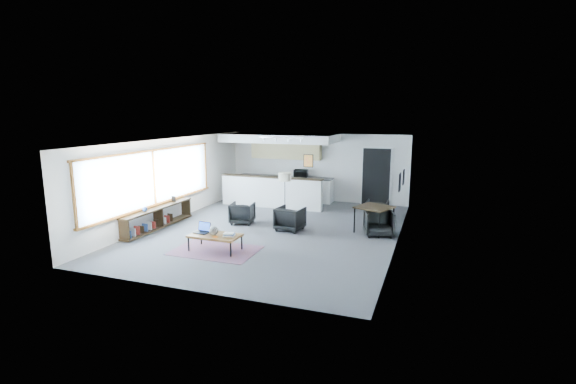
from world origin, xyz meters
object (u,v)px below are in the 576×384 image
(coffee_table, at_px, (215,236))
(armchair_right, at_px, (290,217))
(laptop, at_px, (203,229))
(book_stack, at_px, (229,235))
(floor_lamp, at_px, (285,178))
(ceramic_pot, at_px, (214,230))
(dining_table, at_px, (374,209))
(armchair_left, at_px, (242,212))
(dining_chair_far, at_px, (377,211))
(dining_chair_near, at_px, (379,224))
(microwave, at_px, (301,173))

(coffee_table, height_order, armchair_right, armchair_right)
(laptop, xyz_separation_m, armchair_right, (1.53, 2.28, -0.11))
(book_stack, height_order, floor_lamp, floor_lamp)
(ceramic_pot, xyz_separation_m, floor_lamp, (0.41, 3.97, 0.73))
(laptop, xyz_separation_m, ceramic_pot, (0.38, -0.12, 0.04))
(dining_table, bearing_deg, armchair_left, -174.51)
(ceramic_pot, relative_size, dining_chair_far, 0.39)
(coffee_table, xyz_separation_m, laptop, (-0.39, 0.08, 0.10))
(laptop, xyz_separation_m, dining_table, (3.86, 2.88, 0.20))
(coffee_table, bearing_deg, armchair_right, 64.82)
(armchair_right, xyz_separation_m, floor_lamp, (-0.74, 1.57, 0.88))
(coffee_table, relative_size, book_stack, 4.01)
(dining_chair_near, relative_size, dining_chair_far, 1.12)
(ceramic_pot, height_order, dining_chair_near, dining_chair_near)
(floor_lamp, xyz_separation_m, dining_table, (3.07, -0.97, -0.57))
(ceramic_pot, bearing_deg, dining_chair_near, 37.04)
(book_stack, xyz_separation_m, floor_lamp, (0.01, 3.93, 0.81))
(dining_chair_near, bearing_deg, laptop, -163.61)
(coffee_table, distance_m, ceramic_pot, 0.15)
(dining_chair_near, distance_m, dining_chair_far, 1.71)
(armchair_right, relative_size, dining_chair_near, 1.14)
(ceramic_pot, height_order, book_stack, ceramic_pot)
(book_stack, distance_m, dining_chair_far, 5.31)
(coffee_table, height_order, laptop, laptop)
(armchair_left, relative_size, dining_table, 0.61)
(coffee_table, xyz_separation_m, book_stack, (0.39, 0.01, 0.07))
(armchair_right, relative_size, dining_chair_far, 1.28)
(book_stack, bearing_deg, floor_lamp, 89.81)
(armchair_right, bearing_deg, ceramic_pot, 70.85)
(floor_lamp, bearing_deg, dining_chair_near, -20.54)
(coffee_table, bearing_deg, dining_chair_far, 53.18)
(dining_table, height_order, microwave, microwave)
(floor_lamp, height_order, dining_chair_far, floor_lamp)
(armchair_left, xyz_separation_m, microwave, (0.67, 3.80, 0.75))
(armchair_left, relative_size, microwave, 1.35)
(armchair_left, height_order, dining_table, dining_table)
(coffee_table, xyz_separation_m, floor_lamp, (0.40, 3.94, 0.88))
(microwave, bearing_deg, book_stack, -95.40)
(coffee_table, distance_m, armchair_left, 2.64)
(dining_chair_far, bearing_deg, coffee_table, 52.78)
(armchair_right, height_order, dining_table, armchair_right)
(laptop, xyz_separation_m, dining_chair_near, (4.03, 2.64, -0.15))
(armchair_right, height_order, floor_lamp, floor_lamp)
(laptop, height_order, book_stack, laptop)
(microwave, bearing_deg, dining_chair_near, -53.94)
(microwave, bearing_deg, dining_table, -53.36)
(dining_table, bearing_deg, dining_chair_far, 94.56)
(laptop, xyz_separation_m, microwave, (0.54, 6.31, 0.62))
(armchair_right, bearing_deg, floor_lamp, -58.32)
(armchair_left, distance_m, armchair_right, 1.66)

